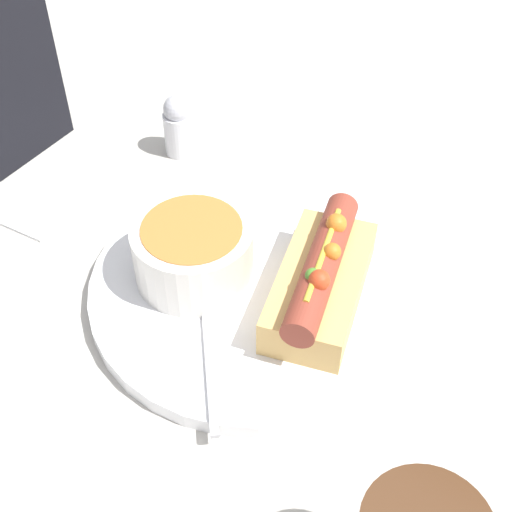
{
  "coord_description": "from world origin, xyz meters",
  "views": [
    {
      "loc": [
        -0.36,
        -0.23,
        0.48
      ],
      "look_at": [
        0.0,
        0.0,
        0.05
      ],
      "focal_mm": 50.0,
      "sensor_mm": 36.0,
      "label": 1
    }
  ],
  "objects_px": {
    "spoon": "(206,318)",
    "salt_shaker": "(179,125)",
    "soup_bowl": "(193,249)",
    "hot_dog": "(321,280)"
  },
  "relations": [
    {
      "from": "soup_bowl",
      "to": "salt_shaker",
      "type": "relative_size",
      "value": 1.5
    },
    {
      "from": "salt_shaker",
      "to": "spoon",
      "type": "bearing_deg",
      "value": -137.93
    },
    {
      "from": "spoon",
      "to": "soup_bowl",
      "type": "bearing_deg",
      "value": 6.65
    },
    {
      "from": "hot_dog",
      "to": "spoon",
      "type": "height_order",
      "value": "hot_dog"
    },
    {
      "from": "spoon",
      "to": "salt_shaker",
      "type": "xyz_separation_m",
      "value": [
        0.19,
        0.17,
        0.02
      ]
    },
    {
      "from": "soup_bowl",
      "to": "hot_dog",
      "type": "bearing_deg",
      "value": -73.42
    },
    {
      "from": "spoon",
      "to": "salt_shaker",
      "type": "height_order",
      "value": "salt_shaker"
    },
    {
      "from": "hot_dog",
      "to": "soup_bowl",
      "type": "xyz_separation_m",
      "value": [
        -0.03,
        0.11,
        0.0
      ]
    },
    {
      "from": "salt_shaker",
      "to": "soup_bowl",
      "type": "bearing_deg",
      "value": -138.93
    },
    {
      "from": "spoon",
      "to": "salt_shaker",
      "type": "distance_m",
      "value": 0.26
    }
  ]
}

